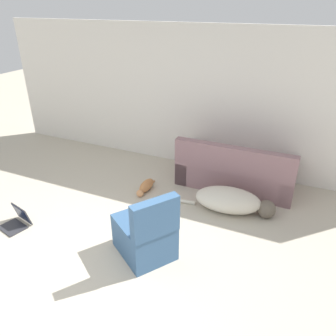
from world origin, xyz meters
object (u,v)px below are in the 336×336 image
object	(u,v)px
dog	(231,201)
laptop_open	(18,219)
cat	(146,186)
side_chair	(146,234)
couch	(235,172)

from	to	relation	value
dog	laptop_open	size ratio (longest dim) A/B	3.40
dog	laptop_open	distance (m)	2.95
cat	side_chair	size ratio (longest dim) A/B	0.65
laptop_open	side_chair	size ratio (longest dim) A/B	0.46
dog	couch	bearing A→B (deg)	93.23
couch	side_chair	xyz separation A→B (m)	(-0.57, -2.02, 0.03)
couch	side_chair	world-z (taller)	side_chair
couch	dog	distance (m)	0.74
couch	cat	distance (m)	1.46
dog	cat	size ratio (longest dim) A/B	2.39
couch	dog	world-z (taller)	couch
couch	dog	bearing A→B (deg)	99.66
cat	laptop_open	bearing A→B (deg)	-38.47
couch	laptop_open	size ratio (longest dim) A/B	4.51
dog	laptop_open	xyz separation A→B (m)	(-2.54, -1.50, -0.08)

